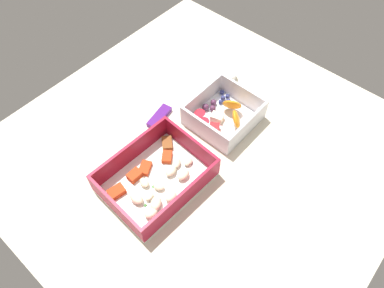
# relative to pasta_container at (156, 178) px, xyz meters

# --- Properties ---
(table_surface) EXTENTS (0.80, 0.80, 0.02)m
(table_surface) POSITION_rel_pasta_container_xyz_m (0.13, -0.02, -0.03)
(table_surface) COLOR beige
(table_surface) RESTS_ON ground
(pasta_container) EXTENTS (0.21, 0.17, 0.06)m
(pasta_container) POSITION_rel_pasta_container_xyz_m (0.00, 0.00, 0.00)
(pasta_container) COLOR white
(pasta_container) RESTS_ON table_surface
(fruit_bowl) EXTENTS (0.14, 0.14, 0.06)m
(fruit_bowl) POSITION_rel_pasta_container_xyz_m (0.22, -0.00, 0.00)
(fruit_bowl) COLOR white
(fruit_bowl) RESTS_ON table_surface
(candy_bar) EXTENTS (0.07, 0.04, 0.01)m
(candy_bar) POSITION_rel_pasta_container_xyz_m (0.12, 0.11, -0.01)
(candy_bar) COLOR #51197A
(candy_bar) RESTS_ON table_surface
(paper_cup_liner) EXTENTS (0.04, 0.04, 0.02)m
(paper_cup_liner) POSITION_rel_pasta_container_xyz_m (0.33, 0.07, -0.01)
(paper_cup_liner) COLOR white
(paper_cup_liner) RESTS_ON table_surface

